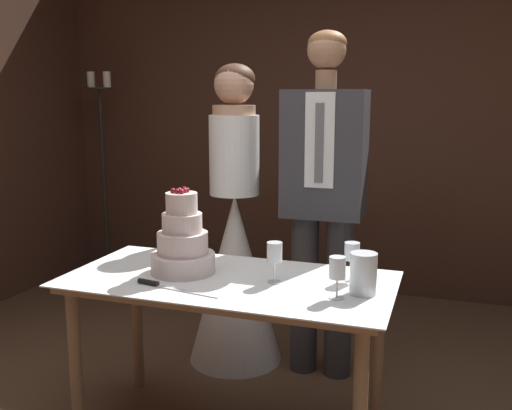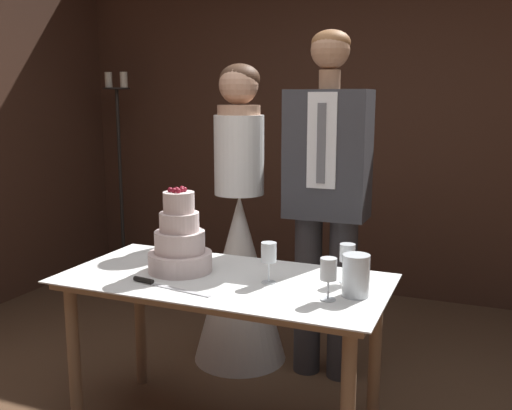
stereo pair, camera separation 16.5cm
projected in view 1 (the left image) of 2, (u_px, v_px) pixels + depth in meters
name	position (u px, v px, depth m)	size (l,w,h in m)	color
wall_back	(347.00, 110.00, 4.43)	(5.02, 0.12, 2.87)	#472B1E
cake_table	(229.00, 298.00, 2.50)	(1.43, 0.70, 0.75)	#8E6B4C
tiered_cake	(183.00, 244.00, 2.55)	(0.29, 0.29, 0.39)	beige
cake_knife	(162.00, 285.00, 2.37)	(0.40, 0.08, 0.02)	silver
wine_glass_near	(275.00, 253.00, 2.41)	(0.07, 0.07, 0.18)	silver
wine_glass_middle	(352.00, 253.00, 2.43)	(0.07, 0.07, 0.17)	silver
wine_glass_far	(337.00, 270.00, 2.22)	(0.06, 0.06, 0.17)	silver
hurricane_candle	(363.00, 274.00, 2.27)	(0.11, 0.11, 0.17)	silver
bride	(235.00, 255.00, 3.28)	(0.54, 0.54, 1.71)	white
groom	(324.00, 190.00, 3.04)	(0.43, 0.25, 1.86)	#38383D
candle_stand	(104.00, 185.00, 4.76)	(0.28, 0.28, 1.74)	black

